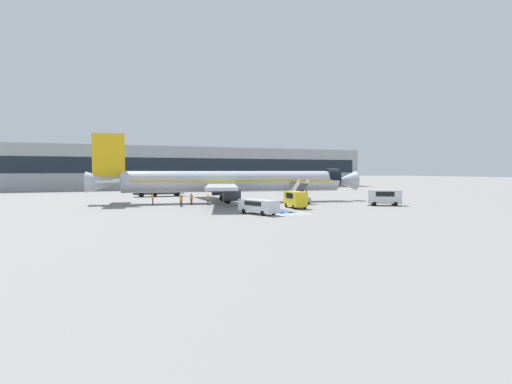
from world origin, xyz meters
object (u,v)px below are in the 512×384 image
(traffic_cone_1, at_px, (256,204))
(ground_crew_1, at_px, (181,200))
(ground_crew_2, at_px, (191,198))
(boarding_stairs_forward, at_px, (300,197))
(service_van_0, at_px, (384,196))
(ground_crew_3, at_px, (208,199))
(airliner, at_px, (230,181))
(fuel_tanker, at_px, (159,189))
(terminal_building, at_px, (197,168))
(traffic_cone_0, at_px, (278,201))
(service_van_1, at_px, (295,198))
(service_van_2, at_px, (258,205))
(ground_crew_0, at_px, (153,198))

(traffic_cone_1, bearing_deg, ground_crew_1, 160.64)
(ground_crew_2, relative_size, traffic_cone_1, 2.78)
(boarding_stairs_forward, xyz_separation_m, service_van_0, (10.02, -8.65, 0.41))
(ground_crew_3, bearing_deg, service_van_0, 89.92)
(airliner, distance_m, ground_crew_3, 6.75)
(fuel_tanker, distance_m, terminal_building, 43.17)
(boarding_stairs_forward, bearing_deg, traffic_cone_0, 162.20)
(service_van_1, distance_m, service_van_2, 9.76)
(airliner, height_order, ground_crew_3, airliner)
(service_van_1, relative_size, traffic_cone_1, 7.52)
(service_van_1, bearing_deg, boarding_stairs_forward, -116.79)
(boarding_stairs_forward, xyz_separation_m, service_van_1, (-4.71, -7.44, 0.41))
(boarding_stairs_forward, bearing_deg, terminal_building, 100.31)
(airliner, relative_size, ground_crew_0, 25.11)
(boarding_stairs_forward, xyz_separation_m, terminal_building, (-1.09, 65.43, 5.29))
(ground_crew_3, height_order, traffic_cone_0, ground_crew_3)
(airliner, bearing_deg, terminal_building, -179.15)
(terminal_building, bearing_deg, traffic_cone_0, -91.90)
(fuel_tanker, distance_m, traffic_cone_0, 29.37)
(fuel_tanker, relative_size, ground_crew_3, 6.05)
(ground_crew_3, xyz_separation_m, terminal_building, (13.86, 63.20, 5.32))
(service_van_1, height_order, traffic_cone_1, service_van_1)
(boarding_stairs_forward, distance_m, ground_crew_1, 19.39)
(ground_crew_0, relative_size, ground_crew_3, 1.07)
(ground_crew_1, distance_m, terminal_building, 66.92)
(fuel_tanker, relative_size, service_van_1, 2.11)
(service_van_0, relative_size, ground_crew_2, 2.96)
(traffic_cone_0, bearing_deg, ground_crew_2, 170.74)
(boarding_stairs_forward, xyz_separation_m, fuel_tanker, (-18.96, 26.41, 0.61))
(boarding_stairs_forward, height_order, service_van_1, boarding_stairs_forward)
(service_van_2, height_order, traffic_cone_1, service_van_2)
(service_van_2, bearing_deg, service_van_1, -165.20)
(traffic_cone_1, bearing_deg, service_van_2, -110.36)
(terminal_building, bearing_deg, boarding_stairs_forward, -89.04)
(fuel_tanker, bearing_deg, ground_crew_1, -0.05)
(service_van_0, bearing_deg, traffic_cone_0, -99.80)
(airliner, distance_m, service_van_0, 24.89)
(ground_crew_1, relative_size, traffic_cone_0, 3.10)
(traffic_cone_0, relative_size, traffic_cone_1, 0.86)
(ground_crew_2, relative_size, ground_crew_3, 1.06)
(ground_crew_3, bearing_deg, fuel_tanker, -147.12)
(traffic_cone_1, bearing_deg, airliner, 97.99)
(boarding_stairs_forward, relative_size, traffic_cone_1, 8.41)
(fuel_tanker, height_order, traffic_cone_0, fuel_tanker)
(fuel_tanker, relative_size, service_van_2, 1.76)
(boarding_stairs_forward, relative_size, ground_crew_3, 3.21)
(fuel_tanker, bearing_deg, service_van_1, 23.69)
(terminal_building, bearing_deg, ground_crew_2, -104.65)
(service_van_2, bearing_deg, service_van_0, 170.84)
(traffic_cone_0, xyz_separation_m, terminal_building, (2.12, 63.78, 6.02))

